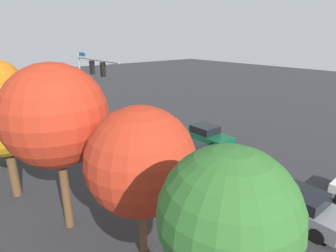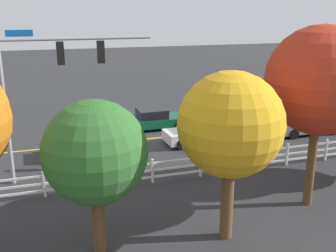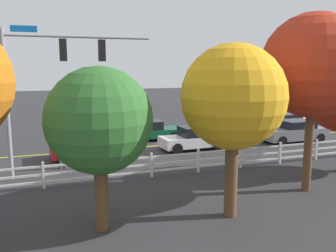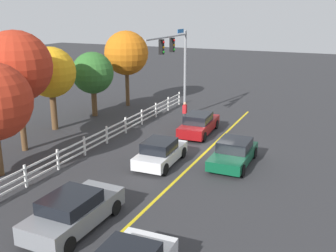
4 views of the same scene
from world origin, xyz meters
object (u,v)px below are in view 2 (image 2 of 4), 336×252
object	(u,v)px
car_0	(95,142)
car_4	(199,132)
car_2	(304,107)
tree_2	(95,153)
car_3	(154,119)
tree_1	(231,125)
car_1	(307,122)
tree_5	(320,81)
pedestrian	(63,152)

from	to	relation	value
car_0	car_4	xyz separation A→B (m)	(-6.09, 0.00, -0.02)
car_2	tree_2	xyz separation A→B (m)	(16.99, 12.79, 2.78)
car_3	tree_1	world-z (taller)	tree_1
car_1	car_2	distance (m)	4.45
car_3	tree_1	size ratio (longest dim) A/B	0.72
car_0	tree_5	world-z (taller)	tree_5
car_4	tree_5	world-z (taller)	tree_5
tree_2	tree_5	world-z (taller)	tree_5
car_1	car_2	xyz separation A→B (m)	(-2.45, -3.71, -0.05)
pedestrian	tree_1	size ratio (longest dim) A/B	0.29
tree_1	car_4	bearing A→B (deg)	-106.30
pedestrian	tree_5	size ratio (longest dim) A/B	0.24
tree_1	tree_5	xyz separation A→B (m)	(-4.24, -1.22, 1.02)
car_4	tree_5	xyz separation A→B (m)	(-1.40, 8.49, 4.41)
car_3	tree_2	bearing A→B (deg)	-113.11
pedestrian	tree_5	bearing A→B (deg)	46.31
tree_5	car_3	bearing A→B (deg)	-75.65
car_1	pedestrian	world-z (taller)	pedestrian
tree_2	tree_5	bearing A→B (deg)	-174.73
car_3	pedestrian	size ratio (longest dim) A/B	2.50
car_3	tree_5	distance (m)	13.31
tree_2	tree_5	size ratio (longest dim) A/B	0.71
pedestrian	tree_1	bearing A→B (deg)	24.62
car_0	car_2	xyz separation A→B (m)	(-15.94, -3.51, -0.03)
car_0	tree_2	distance (m)	9.74
car_2	tree_2	bearing A→B (deg)	-144.93
tree_2	car_0	bearing A→B (deg)	-96.46
car_4	tree_5	size ratio (longest dim) A/B	0.56
car_4	tree_5	distance (m)	9.67
car_0	car_1	distance (m)	13.50
car_0	tree_2	bearing A→B (deg)	80.41
car_0	car_3	size ratio (longest dim) A/B	1.09
car_3	tree_2	world-z (taller)	tree_2
car_4	tree_1	bearing A→B (deg)	71.69
pedestrian	tree_1	distance (m)	9.91
car_1	car_3	xyz separation A→B (m)	(9.11, -3.87, -0.07)
tree_1	pedestrian	bearing A→B (deg)	-57.53
tree_1	car_3	bearing A→B (deg)	-94.83
tree_2	tree_1	bearing A→B (deg)	174.21
tree_1	tree_5	bearing A→B (deg)	-163.89
car_1	car_3	size ratio (longest dim) A/B	1.06
pedestrian	car_0	bearing A→B (deg)	126.99
car_4	tree_2	bearing A→B (deg)	50.39
car_3	car_4	size ratio (longest dim) A/B	1.06
car_1	tree_2	distance (m)	17.36
car_4	tree_1	world-z (taller)	tree_1
tree_2	tree_5	distance (m)	8.74
pedestrian	tree_1	world-z (taller)	tree_1
car_2	tree_5	xyz separation A→B (m)	(8.45, 12.00, 4.42)
tree_2	tree_5	xyz separation A→B (m)	(-8.55, -0.79, 1.64)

